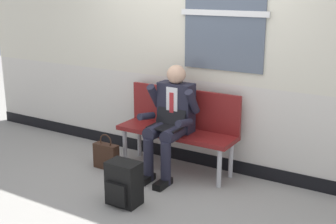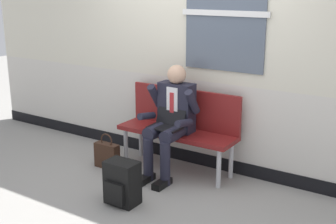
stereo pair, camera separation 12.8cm
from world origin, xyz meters
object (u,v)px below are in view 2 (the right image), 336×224
(bench_with_person, at_px, (180,123))
(backpack, at_px, (122,183))
(handbag, at_px, (107,155))
(person_seated, at_px, (171,118))

(bench_with_person, bearing_deg, backpack, -90.62)
(bench_with_person, distance_m, handbag, 0.94)
(bench_with_person, xyz_separation_m, person_seated, (0.00, -0.20, 0.11))
(bench_with_person, height_order, handbag, bench_with_person)
(backpack, bearing_deg, person_seated, 89.24)
(backpack, bearing_deg, handbag, 139.62)
(backpack, bearing_deg, bench_with_person, 89.38)
(person_seated, height_order, backpack, person_seated)
(person_seated, bearing_deg, handbag, -160.47)
(bench_with_person, distance_m, backpack, 1.11)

